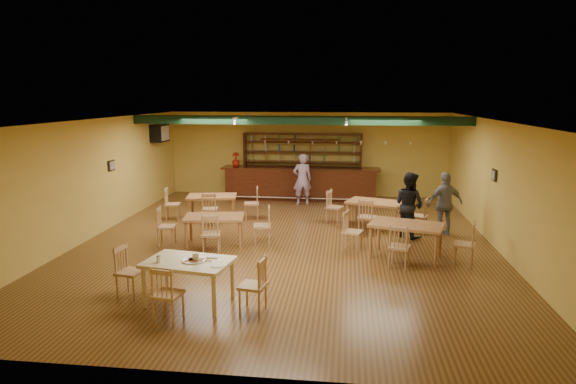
# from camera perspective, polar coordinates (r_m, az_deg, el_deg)

# --- Properties ---
(floor) EXTENTS (12.00, 12.00, 0.00)m
(floor) POSITION_cam_1_polar(r_m,az_deg,el_deg) (12.32, -0.14, -5.80)
(floor) COLOR #503317
(floor) RESTS_ON ground
(ceiling_beam) EXTENTS (10.00, 0.30, 0.25)m
(ceiling_beam) POSITION_cam_1_polar(r_m,az_deg,el_deg) (14.59, 1.21, 8.30)
(ceiling_beam) COLOR black
(ceiling_beam) RESTS_ON ceiling
(track_rail_left) EXTENTS (0.05, 2.50, 0.05)m
(track_rail_left) POSITION_cam_1_polar(r_m,az_deg,el_deg) (15.45, -5.30, 8.68)
(track_rail_left) COLOR silver
(track_rail_left) RESTS_ON ceiling
(track_rail_right) EXTENTS (0.05, 2.50, 0.05)m
(track_rail_right) POSITION_cam_1_polar(r_m,az_deg,el_deg) (15.11, 6.79, 8.59)
(track_rail_right) COLOR silver
(track_rail_right) RESTS_ON ceiling
(ac_unit) EXTENTS (0.34, 0.70, 0.48)m
(ac_unit) POSITION_cam_1_polar(r_m,az_deg,el_deg) (17.12, -14.63, 6.62)
(ac_unit) COLOR silver
(ac_unit) RESTS_ON wall_left
(picture_left) EXTENTS (0.04, 0.34, 0.28)m
(picture_left) POSITION_cam_1_polar(r_m,az_deg,el_deg) (14.35, -19.76, 2.91)
(picture_left) COLOR black
(picture_left) RESTS_ON wall_left
(picture_right) EXTENTS (0.04, 0.34, 0.28)m
(picture_right) POSITION_cam_1_polar(r_m,az_deg,el_deg) (12.84, 22.76, 1.81)
(picture_right) COLOR black
(picture_right) RESTS_ON wall_right
(bar_counter) EXTENTS (5.47, 0.85, 1.13)m
(bar_counter) POSITION_cam_1_polar(r_m,az_deg,el_deg) (17.19, 1.45, 0.99)
(bar_counter) COLOR #38140B
(bar_counter) RESTS_ON ground
(back_bar_hutch) EXTENTS (4.23, 0.40, 2.28)m
(back_bar_hutch) POSITION_cam_1_polar(r_m,az_deg,el_deg) (17.72, 1.65, 3.17)
(back_bar_hutch) COLOR #38140B
(back_bar_hutch) RESTS_ON ground
(poinsettia) EXTENTS (0.36, 0.36, 0.49)m
(poinsettia) POSITION_cam_1_polar(r_m,az_deg,el_deg) (17.43, -6.06, 3.77)
(poinsettia) COLOR #A1180E
(poinsettia) RESTS_ON bar_counter
(dining_table_a) EXTENTS (1.54, 1.08, 0.71)m
(dining_table_a) POSITION_cam_1_polar(r_m,az_deg,el_deg) (14.65, -8.76, -1.75)
(dining_table_a) COLOR #A6693A
(dining_table_a) RESTS_ON ground
(dining_table_b) EXTENTS (1.69, 1.33, 0.74)m
(dining_table_b) POSITION_cam_1_polar(r_m,az_deg,el_deg) (13.75, 10.03, -2.58)
(dining_table_b) COLOR #A6693A
(dining_table_b) RESTS_ON ground
(dining_table_c) EXTENTS (1.54, 1.06, 0.71)m
(dining_table_c) POSITION_cam_1_polar(r_m,az_deg,el_deg) (12.17, -8.50, -4.38)
(dining_table_c) COLOR #A6693A
(dining_table_c) RESTS_ON ground
(dining_table_d) EXTENTS (1.77, 1.35, 0.78)m
(dining_table_d) POSITION_cam_1_polar(r_m,az_deg,el_deg) (11.38, 13.48, -5.49)
(dining_table_d) COLOR #A6693A
(dining_table_d) RESTS_ON ground
(near_table) EXTENTS (1.59, 1.16, 0.78)m
(near_table) POSITION_cam_1_polar(r_m,az_deg,el_deg) (8.88, -11.38, -10.17)
(near_table) COLOR beige
(near_table) RESTS_ON ground
(pizza_tray) EXTENTS (0.48, 0.48, 0.01)m
(pizza_tray) POSITION_cam_1_polar(r_m,az_deg,el_deg) (8.71, -10.82, -7.78)
(pizza_tray) COLOR silver
(pizza_tray) RESTS_ON near_table
(parmesan_shaker) EXTENTS (0.09, 0.09, 0.11)m
(parmesan_shaker) POSITION_cam_1_polar(r_m,az_deg,el_deg) (8.75, -14.76, -7.55)
(parmesan_shaker) COLOR #EAE5C6
(parmesan_shaker) RESTS_ON near_table
(napkin_stack) EXTENTS (0.21, 0.16, 0.03)m
(napkin_stack) POSITION_cam_1_polar(r_m,az_deg,el_deg) (8.83, -8.79, -7.41)
(napkin_stack) COLOR white
(napkin_stack) RESTS_ON near_table
(pizza_server) EXTENTS (0.32, 0.23, 0.00)m
(pizza_server) POSITION_cam_1_polar(r_m,az_deg,el_deg) (8.71, -9.73, -7.67)
(pizza_server) COLOR silver
(pizza_server) RESTS_ON pizza_tray
(side_plate) EXTENTS (0.25, 0.25, 0.01)m
(side_plate) POSITION_cam_1_polar(r_m,az_deg,el_deg) (8.40, -8.17, -8.43)
(side_plate) COLOR white
(side_plate) RESTS_ON near_table
(patron_bar) EXTENTS (0.71, 0.56, 1.71)m
(patron_bar) POSITION_cam_1_polar(r_m,az_deg,el_deg) (16.32, 1.66, 1.48)
(patron_bar) COLOR #81499E
(patron_bar) RESTS_ON ground
(patron_right_a) EXTENTS (1.03, 1.03, 1.69)m
(patron_right_a) POSITION_cam_1_polar(r_m,az_deg,el_deg) (12.94, 13.82, -1.44)
(patron_right_a) COLOR black
(patron_right_a) RESTS_ON ground
(patron_right_b) EXTENTS (1.05, 0.68, 1.66)m
(patron_right_b) POSITION_cam_1_polar(r_m,az_deg,el_deg) (13.38, 17.72, -1.30)
(patron_right_b) COLOR gray
(patron_right_b) RESTS_ON ground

